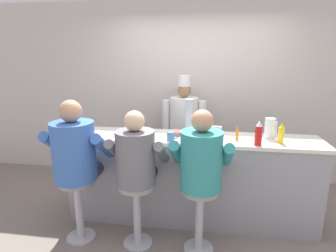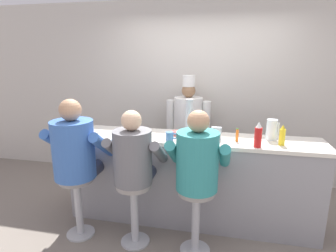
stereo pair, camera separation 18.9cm
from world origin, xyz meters
name	(u,v)px [view 1 (the left image)]	position (x,y,z in m)	size (l,w,h in m)	color
ground_plane	(188,231)	(0.00, 0.00, 0.00)	(20.00, 20.00, 0.00)	slate
wall_back	(198,93)	(0.00, 1.57, 1.35)	(10.00, 0.06, 2.70)	beige
diner_counter	(190,179)	(0.00, 0.28, 0.51)	(2.84, 0.56, 1.02)	gray
ketchup_bottle_red	(259,134)	(0.69, 0.07, 1.14)	(0.07, 0.07, 0.26)	red
mustard_bottle_yellow	(281,134)	(0.93, 0.19, 1.12)	(0.06, 0.06, 0.21)	yellow
hot_sauce_bottle_orange	(237,134)	(0.49, 0.22, 1.09)	(0.03, 0.03, 0.14)	orange
water_pitcher_clear	(270,128)	(0.85, 0.37, 1.13)	(0.13, 0.12, 0.22)	silver
breakfast_plate	(85,134)	(-1.21, 0.16, 1.03)	(0.28, 0.28, 0.05)	white
cereal_bowl	(178,133)	(-0.16, 0.33, 1.04)	(0.14, 0.14, 0.05)	#B24C47
coffee_mug_tan	(132,130)	(-0.69, 0.30, 1.06)	(0.13, 0.08, 0.08)	beige
coffee_mug_blue	(171,136)	(-0.20, 0.10, 1.07)	(0.13, 0.08, 0.09)	#4C7AB2
cup_stack_steel	(189,118)	(-0.03, 0.29, 1.23)	(0.09, 0.09, 0.42)	#B7BABF
napkin_dispenser_chrome	(216,132)	(0.27, 0.25, 1.09)	(0.11, 0.07, 0.14)	silver
diner_seated_blue	(76,155)	(-1.12, -0.24, 0.93)	(0.64, 0.63, 1.50)	#B2B5BA
diner_seated_grey	(136,162)	(-0.50, -0.25, 0.89)	(0.57, 0.57, 1.41)	#B2B5BA
diner_seated_teal	(201,165)	(0.13, -0.24, 0.90)	(0.60, 0.59, 1.44)	#B2B5BA
cook_in_whites_near	(184,126)	(-0.18, 1.23, 0.90)	(0.64, 0.41, 1.63)	#232328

